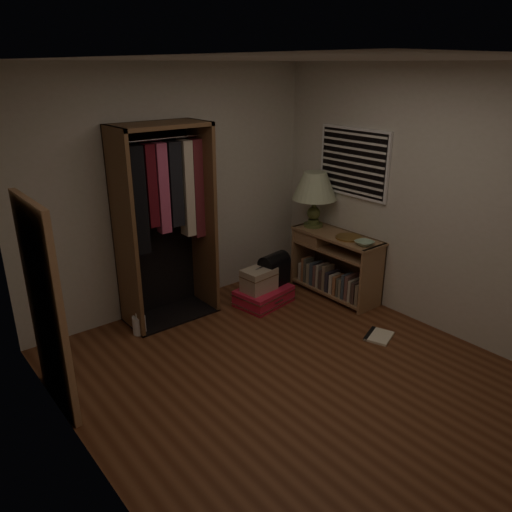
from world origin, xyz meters
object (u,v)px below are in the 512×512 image
Objects in this scene: pink_suitcase at (264,296)px; white_jug at (139,325)px; console_bookshelf at (333,262)px; table_lamp at (315,187)px; open_wardrobe at (165,209)px; floor_mirror at (46,308)px; train_case at (259,279)px; black_bag at (274,268)px.

pink_suitcase is 1.45m from white_jug.
table_lamp is (0.00, 0.35, 0.84)m from console_bookshelf.
pink_suitcase is at bearing -24.84° from open_wardrobe.
floor_mirror is (-1.47, -0.77, -0.35)m from open_wardrobe.
console_bookshelf is 4.77× the size of white_jug.
console_bookshelf reaches higher than pink_suitcase.
open_wardrobe reaches higher than console_bookshelf.
white_jug is (-1.42, 0.27, 0.00)m from pink_suitcase.
train_case is at bearing 169.96° from pink_suitcase.
console_bookshelf is 0.55× the size of open_wardrobe.
train_case is 1.71× the size of white_jug.
console_bookshelf is at bearing -14.02° from white_jug.
black_bag is at bearing 0.39° from train_case.
pink_suitcase is (-0.81, 0.29, -0.30)m from console_bookshelf.
floor_mirror is 4.24× the size of train_case.
open_wardrobe is 1.81m from table_lamp.
console_bookshelf reaches higher than black_bag.
black_bag reaches higher than white_jug.
train_case reaches higher than white_jug.
train_case is at bearing -11.20° from white_jug.
floor_mirror is at bearing -179.27° from console_bookshelf.
console_bookshelf is 0.93m from train_case.
train_case is 1.08× the size of black_bag.
console_bookshelf is at bearing -28.54° from pink_suitcase.
black_bag is 0.57× the size of table_lamp.
train_case is 1.27m from table_lamp.
pink_suitcase is at bearing -6.85° from train_case.
white_jug is (-1.35, 0.27, -0.22)m from train_case.
white_jug is at bearing -159.81° from open_wardrobe.
pink_suitcase is (0.95, -0.44, -1.10)m from open_wardrobe.
open_wardrobe is at bearing 150.50° from black_bag.
open_wardrobe is at bearing 146.19° from pink_suitcase.
table_lamp is at bearing -6.21° from black_bag.
black_bag reaches higher than train_case.
console_bookshelf reaches higher than train_case.
open_wardrobe is 3.13× the size of table_lamp.
console_bookshelf is 0.91m from pink_suitcase.
pink_suitcase is (2.42, 0.33, -0.75)m from floor_mirror.
black_bag is at bearing -8.60° from white_jug.
floor_mirror is 2.67m from black_bag.
open_wardrobe is at bearing 167.95° from table_lamp.
black_bag reaches higher than pink_suitcase.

